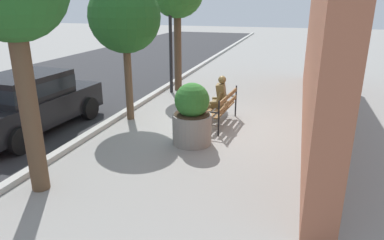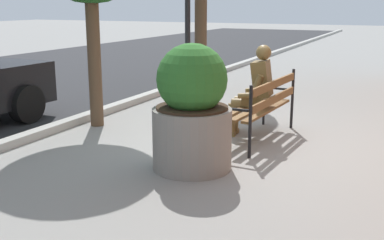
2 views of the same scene
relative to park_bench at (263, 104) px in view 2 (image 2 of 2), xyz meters
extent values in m
plane|color=gray|center=(-0.22, 0.18, -0.54)|extent=(80.00, 80.00, 0.00)
cube|color=#B2AFA8|center=(-0.22, 3.08, -0.48)|extent=(60.00, 0.20, 0.12)
cube|color=brown|center=(-0.01, -0.07, -0.09)|extent=(1.70, 0.23, 0.04)
cube|color=brown|center=(0.01, 0.11, -0.09)|extent=(1.70, 0.23, 0.04)
cube|color=brown|center=(0.02, 0.29, -0.09)|extent=(1.70, 0.23, 0.04)
cube|color=brown|center=(-0.01, -0.16, 0.08)|extent=(1.70, 0.16, 0.11)
cube|color=brown|center=(-0.01, -0.16, 0.30)|extent=(1.70, 0.16, 0.11)
cylinder|color=black|center=(-0.86, 0.37, -0.32)|extent=(0.04, 0.04, 0.45)
cylinder|color=black|center=(-0.89, -0.10, -0.07)|extent=(0.04, 0.04, 0.95)
cube|color=black|center=(-0.87, 0.17, 0.08)|extent=(0.07, 0.48, 0.03)
cylinder|color=black|center=(0.90, 0.25, -0.32)|extent=(0.04, 0.04, 0.45)
cylinder|color=black|center=(0.87, -0.22, -0.07)|extent=(0.04, 0.04, 0.95)
cube|color=black|center=(0.89, 0.05, 0.08)|extent=(0.07, 0.48, 0.03)
cube|color=brown|center=(0.13, 0.17, 0.02)|extent=(0.37, 0.35, 0.16)
cube|color=brown|center=(0.14, 0.07, 0.34)|extent=(0.38, 0.32, 0.55)
sphere|color=brown|center=(0.14, 0.06, 0.72)|extent=(0.22, 0.22, 0.22)
cylinder|color=brown|center=(-0.08, 0.07, 0.29)|extent=(0.10, 0.19, 0.29)
cylinder|color=brown|center=(-0.10, 0.21, 0.12)|extent=(0.10, 0.27, 0.10)
cylinder|color=brown|center=(0.36, 0.11, 0.29)|extent=(0.10, 0.19, 0.29)
cylinder|color=brown|center=(0.35, 0.25, 0.12)|extent=(0.10, 0.27, 0.10)
cylinder|color=brown|center=(0.03, 0.30, -0.02)|extent=(0.16, 0.37, 0.14)
cylinder|color=brown|center=(0.01, 0.48, -0.29)|extent=(0.11, 0.11, 0.50)
cube|color=brown|center=(0.01, 0.54, -0.51)|extent=(0.13, 0.25, 0.07)
cylinder|color=brown|center=(0.21, 0.32, -0.02)|extent=(0.16, 0.37, 0.14)
cylinder|color=brown|center=(0.19, 0.49, -0.29)|extent=(0.11, 0.11, 0.50)
cube|color=brown|center=(0.19, 0.55, -0.51)|extent=(0.13, 0.25, 0.07)
cube|color=brown|center=(0.31, 0.61, -0.46)|extent=(0.29, 0.20, 0.16)
cylinder|color=gray|center=(-1.56, 0.41, -0.17)|extent=(0.95, 0.95, 0.74)
cylinder|color=#38281C|center=(-1.56, 0.41, 0.21)|extent=(0.85, 0.85, 0.03)
sphere|color=#2D6B28|center=(-1.56, 0.41, 0.55)|extent=(0.83, 0.83, 0.83)
cylinder|color=brown|center=(-0.29, 2.70, 0.57)|extent=(0.21, 0.21, 2.23)
cylinder|color=brown|center=(3.49, 2.52, 0.95)|extent=(0.28, 0.28, 2.99)
cylinder|color=black|center=(-0.64, 3.86, -0.22)|extent=(0.65, 0.25, 0.64)
cylinder|color=black|center=(3.07, 2.65, 1.26)|extent=(0.12, 0.12, 3.60)
camera|label=1|loc=(-9.17, -1.92, 2.77)|focal=32.69mm
camera|label=2|loc=(-6.61, -1.92, 1.41)|focal=45.17mm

